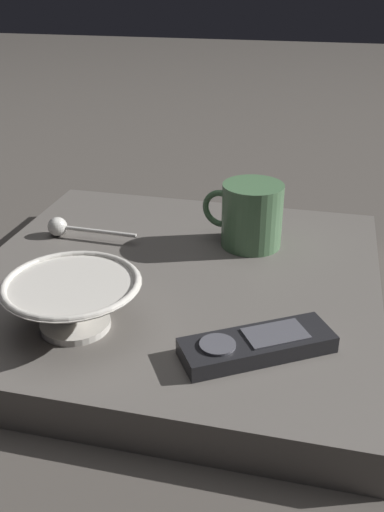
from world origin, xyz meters
TOP-DOWN VIEW (x-y plane):
  - ground_plane at (0.00, 0.00)m, footprint 6.00×6.00m
  - table at (0.00, 0.00)m, footprint 0.53×0.53m
  - cereal_bowl at (-0.14, 0.07)m, footprint 0.15×0.15m
  - coffee_mug at (0.11, -0.08)m, footprint 0.09×0.12m
  - teaspoon at (0.08, 0.19)m, footprint 0.03×0.14m
  - tv_remote_near at (-0.15, -0.13)m, footprint 0.13×0.17m

SIDE VIEW (x-z plane):
  - ground_plane at x=0.00m, z-range 0.00..0.00m
  - table at x=0.00m, z-range 0.00..0.05m
  - tv_remote_near at x=-0.15m, z-range 0.05..0.07m
  - teaspoon at x=0.08m, z-range 0.05..0.08m
  - cereal_bowl at x=-0.14m, z-range 0.05..0.11m
  - coffee_mug at x=0.11m, z-range 0.05..0.14m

